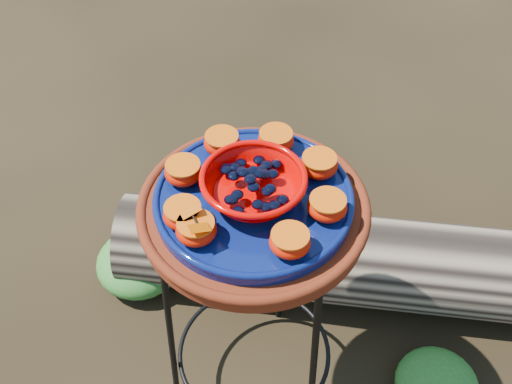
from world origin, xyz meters
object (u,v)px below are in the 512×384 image
(plant_stand, at_px, (254,311))
(red_bowl, at_px, (253,187))
(driftwood_log, at_px, (362,261))
(terracotta_saucer, at_px, (254,211))
(cobalt_plate, at_px, (254,201))

(plant_stand, xyz_separation_m, red_bowl, (0.00, 0.00, 0.44))
(plant_stand, relative_size, driftwood_log, 0.47)
(terracotta_saucer, xyz_separation_m, red_bowl, (0.00, 0.00, 0.07))
(red_bowl, bearing_deg, cobalt_plate, 0.00)
(red_bowl, bearing_deg, terracotta_saucer, 0.00)
(cobalt_plate, distance_m, driftwood_log, 0.76)
(plant_stand, xyz_separation_m, cobalt_plate, (0.00, 0.00, 0.40))
(cobalt_plate, relative_size, red_bowl, 2.00)
(plant_stand, xyz_separation_m, terracotta_saucer, (0.00, 0.00, 0.37))
(cobalt_plate, xyz_separation_m, red_bowl, (0.00, 0.00, 0.04))
(plant_stand, relative_size, red_bowl, 3.55)
(cobalt_plate, bearing_deg, driftwood_log, 62.83)
(plant_stand, bearing_deg, red_bowl, 0.00)
(terracotta_saucer, bearing_deg, driftwood_log, 62.83)
(plant_stand, height_order, red_bowl, red_bowl)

